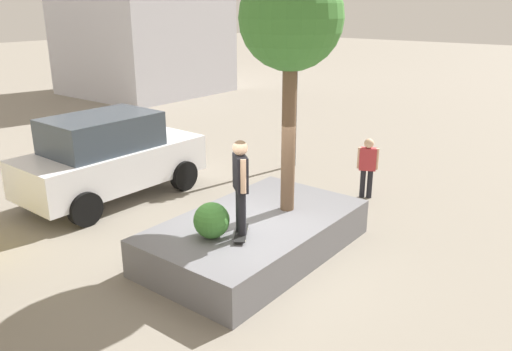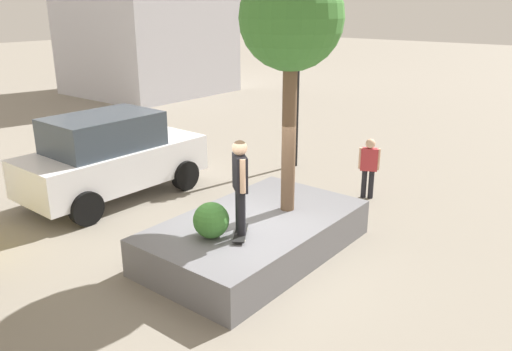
% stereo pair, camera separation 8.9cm
% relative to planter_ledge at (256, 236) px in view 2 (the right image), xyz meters
% --- Properties ---
extents(ground_plane, '(120.00, 120.00, 0.00)m').
position_rel_planter_ledge_xyz_m(ground_plane, '(-0.39, -0.19, -0.37)').
color(ground_plane, gray).
extents(planter_ledge, '(4.53, 2.63, 0.74)m').
position_rel_planter_ledge_xyz_m(planter_ledge, '(0.00, 0.00, 0.00)').
color(planter_ledge, slate).
rests_on(planter_ledge, ground).
extents(plaza_tree, '(1.95, 1.95, 4.75)m').
position_rel_planter_ledge_xyz_m(plaza_tree, '(0.80, -0.19, 4.07)').
color(plaza_tree, brown).
rests_on(plaza_tree, planter_ledge).
extents(boxwood_shrub, '(0.66, 0.66, 0.66)m').
position_rel_planter_ledge_xyz_m(boxwood_shrub, '(-1.14, 0.12, 0.70)').
color(boxwood_shrub, '#3D7A33').
rests_on(boxwood_shrub, planter_ledge).
extents(skateboard, '(0.78, 0.62, 0.07)m').
position_rel_planter_ledge_xyz_m(skateboard, '(-0.78, -0.27, 0.43)').
color(skateboard, black).
rests_on(skateboard, planter_ledge).
extents(skateboarder, '(0.44, 0.48, 1.73)m').
position_rel_planter_ledge_xyz_m(skateboarder, '(-0.78, -0.27, 1.44)').
color(skateboarder, black).
rests_on(skateboarder, skateboard).
extents(police_car, '(4.74, 2.29, 2.18)m').
position_rel_planter_ledge_xyz_m(police_car, '(0.14, 4.78, 0.74)').
color(police_car, white).
rests_on(police_car, ground).
extents(traffic_light_corner, '(0.36, 0.37, 4.85)m').
position_rel_planter_ledge_xyz_m(traffic_light_corner, '(5.27, 2.64, 2.91)').
color(traffic_light_corner, black).
rests_on(traffic_light_corner, ground).
extents(bystander_watching, '(0.34, 0.49, 1.56)m').
position_rel_planter_ledge_xyz_m(bystander_watching, '(4.17, -0.33, 0.53)').
color(bystander_watching, black).
rests_on(bystander_watching, ground).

